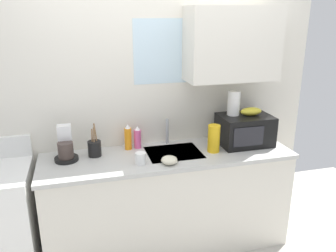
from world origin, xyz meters
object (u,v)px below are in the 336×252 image
utensil_crock (95,148)px  banana_bunch (251,111)px  paper_towel_roll (234,103)px  coffee_maker (66,147)px  microwave (245,130)px  dish_soap_bottle_pink (138,138)px  small_bowl (169,160)px  cereal_canister (214,139)px  mug_white (141,158)px  dish_soap_bottle_orange (128,138)px

utensil_crock → banana_bunch: bearing=-2.9°
banana_bunch → utensil_crock: size_ratio=0.71×
paper_towel_roll → coffee_maker: (-1.47, 0.01, -0.28)m
microwave → dish_soap_bottle_pink: size_ratio=2.29×
dish_soap_bottle_pink → utensil_crock: size_ratio=0.71×
small_bowl → cereal_canister: bearing=19.0°
dish_soap_bottle_pink → mug_white: bearing=-96.6°
microwave → small_bowl: microwave is taller
banana_bunch → coffee_maker: bearing=177.9°
dish_soap_bottle_orange → cereal_canister: size_ratio=0.95×
paper_towel_roll → utensil_crock: paper_towel_roll is taller
small_bowl → paper_towel_roll: bearing=23.9°
banana_bunch → dish_soap_bottle_orange: banana_bunch is taller
microwave → paper_towel_roll: 0.27m
dish_soap_bottle_pink → cereal_canister: bearing=-22.6°
coffee_maker → dish_soap_bottle_orange: 0.53m
dish_soap_bottle_orange → mug_white: 0.35m
paper_towel_roll → cereal_canister: 0.38m
paper_towel_roll → banana_bunch: bearing=-18.4°
coffee_maker → dish_soap_bottle_orange: (0.52, 0.09, 0.00)m
banana_bunch → paper_towel_roll: size_ratio=0.91×
paper_towel_roll → dish_soap_bottle_pink: 0.91m
mug_white → small_bowl: (0.22, -0.06, -0.02)m
paper_towel_roll → coffee_maker: 1.49m
cereal_canister → small_bowl: cereal_canister is taller
banana_bunch → coffee_maker: 1.63m
dish_soap_bottle_pink → dish_soap_bottle_orange: size_ratio=0.88×
dish_soap_bottle_pink → paper_towel_roll: bearing=-7.1°
coffee_maker → dish_soap_bottle_orange: size_ratio=1.23×
banana_bunch → small_bowl: 0.90m
small_bowl → mug_white: bearing=164.7°
banana_bunch → mug_white: (-1.05, -0.19, -0.26)m
small_bowl → dish_soap_bottle_pink: bearing=113.9°
paper_towel_roll → mug_white: 0.99m
microwave → utensil_crock: bearing=176.9°
banana_bunch → cereal_canister: bearing=-165.6°
cereal_canister → mug_white: (-0.66, -0.09, -0.07)m
utensil_crock → cereal_canister: bearing=-9.7°
banana_bunch → cereal_canister: size_ratio=0.84×
microwave → dish_soap_bottle_orange: microwave is taller
cereal_canister → mug_white: size_ratio=2.51×
dish_soap_bottle_orange → small_bowl: (0.27, -0.40, -0.07)m
cereal_canister → small_bowl: bearing=-161.0°
mug_white → microwave: bearing=10.7°
dish_soap_bottle_orange → small_bowl: size_ratio=1.75×
coffee_maker → mug_white: (0.57, -0.25, -0.06)m
coffee_maker → cereal_canister: size_ratio=1.17×
microwave → utensil_crock: 1.34m
coffee_maker → utensil_crock: utensil_crock is taller
utensil_crock → dish_soap_bottle_pink: bearing=12.9°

